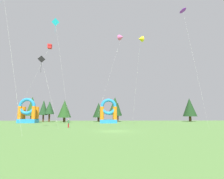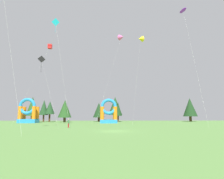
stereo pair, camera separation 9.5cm
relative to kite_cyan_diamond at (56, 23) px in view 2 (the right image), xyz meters
The scene contains 18 objects.
ground_plane 30.04m from the kite_cyan_diamond, 49.77° to the right, with size 120.00×120.00×0.00m, color #5B8C42.
kite_cyan_diamond is the anchor object (origin of this frame).
kite_yellow_delta 19.83m from the kite_cyan_diamond, ahead, with size 2.68×4.10×20.90m.
kite_red_box 5.46m from the kite_cyan_diamond, 139.73° to the left, with size 7.74×0.96×18.39m.
kite_pink_delta 20.17m from the kite_cyan_diamond, 36.87° to the left, with size 8.38×6.99×25.91m.
kite_purple_parafoil 27.63m from the kite_cyan_diamond, 12.35° to the right, with size 2.12×5.41×23.78m.
kite_black_diamond 12.57m from the kite_cyan_diamond, 95.37° to the right, with size 4.47×1.93×12.96m.
person_far_side 23.31m from the kite_cyan_diamond, 52.79° to the right, with size 0.38×0.38×1.57m.
inflatable_red_slide 28.08m from the kite_cyan_diamond, 50.18° to the left, with size 4.89×4.02×7.07m.
inflatable_orange_dome 28.95m from the kite_cyan_diamond, 123.77° to the left, with size 5.17×4.10×7.37m.
tree_row_0 36.83m from the kite_cyan_diamond, 116.68° to the left, with size 4.31×4.31×8.93m.
tree_row_1 34.84m from the kite_cyan_diamond, 109.95° to the left, with size 3.16×3.16×7.68m.
tree_row_2 34.20m from the kite_cyan_diamond, 106.14° to the left, with size 3.39×3.39×7.28m.
tree_row_3 32.22m from the kite_cyan_diamond, 95.42° to the left, with size 4.60×4.60×7.59m.
tree_row_4 37.28m from the kite_cyan_diamond, 73.41° to the left, with size 4.34×4.34×6.96m.
tree_row_5 37.84m from the kite_cyan_diamond, 63.03° to the left, with size 5.19×5.19×9.00m.
tree_row_6 37.09m from the kite_cyan_diamond, 59.82° to the left, with size 2.83×2.83×6.92m.
tree_row_7 55.85m from the kite_cyan_diamond, 34.78° to the left, with size 5.19×5.19×8.77m.
Camera 2 is at (-1.52, -27.77, 2.13)m, focal length 31.43 mm.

